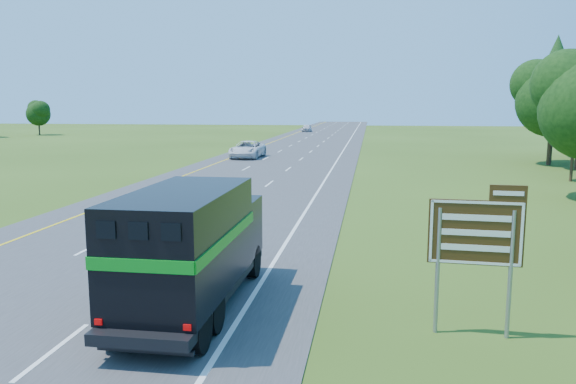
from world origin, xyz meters
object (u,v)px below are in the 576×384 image
object	(u,v)px
horse_truck	(192,245)
white_suv	(248,149)
exit_sign	(477,239)
far_car	(307,128)

from	to	relation	value
horse_truck	white_suv	size ratio (longest dim) A/B	1.22
white_suv	exit_sign	world-z (taller)	exit_sign
white_suv	exit_sign	bearing A→B (deg)	-69.43
white_suv	far_car	distance (m)	56.62
white_suv	far_car	xyz separation A→B (m)	(-0.33, 56.62, -0.13)
far_car	exit_sign	distance (m)	100.98
far_car	white_suv	bearing A→B (deg)	-88.34
horse_truck	white_suv	world-z (taller)	horse_truck
horse_truck	exit_sign	distance (m)	7.19
horse_truck	exit_sign	world-z (taller)	exit_sign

